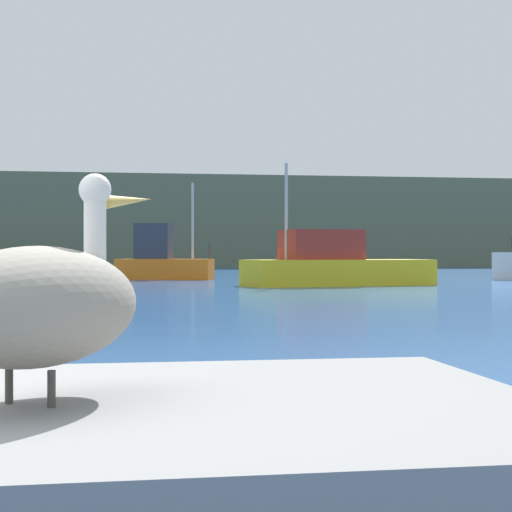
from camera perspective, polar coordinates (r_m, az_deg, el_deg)
The scene contains 5 objects.
hillside_backdrop at distance 80.14m, azimuth -10.41°, elevation 2.13°, with size 140.00×11.45×7.94m, color #5B664C.
pier_dock at distance 3.46m, azimuth -13.79°, elevation -14.81°, with size 3.81×2.34×0.69m, color gray.
pelican at distance 3.36m, azimuth -13.69°, elevation -3.02°, with size 1.02×1.29×0.88m.
fishing_boat_yellow at distance 33.99m, azimuth 5.05°, elevation -0.61°, with size 7.59×3.83×4.61m.
fishing_boat_orange at distance 42.02m, azimuth -6.13°, elevation -0.21°, with size 4.73×2.79×4.55m.
Camera 1 is at (1.44, -3.37, 1.24)m, focal length 62.16 mm.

